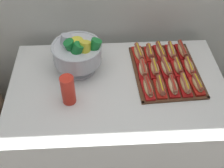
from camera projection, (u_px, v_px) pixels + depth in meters
The scene contains 20 objects.
ground_plane at pixel (116, 156), 2.39m from camera, with size 10.00×10.00×0.00m, color gray.
buffet_table at pixel (117, 124), 2.10m from camera, with size 1.34×0.87×0.80m.
serving_tray at pixel (166, 71), 1.91m from camera, with size 0.43×0.54×0.01m.
hot_dog_0 at pixel (148, 88), 1.76m from camera, with size 0.07×0.18×0.06m.
hot_dog_1 at pixel (160, 87), 1.77m from camera, with size 0.06×0.16×0.06m.
hot_dog_2 at pixel (173, 86), 1.77m from camera, with size 0.07×0.16×0.06m.
hot_dog_3 at pixel (185, 85), 1.78m from camera, with size 0.07×0.17×0.06m.
hot_dog_4 at pixel (197, 84), 1.79m from camera, with size 0.07×0.16×0.06m.
hot_dog_5 at pixel (143, 69), 1.88m from camera, with size 0.07×0.15×0.06m.
hot_dog_6 at pixel (155, 69), 1.89m from camera, with size 0.06×0.15×0.06m.
hot_dog_7 at pixel (166, 68), 1.89m from camera, with size 0.08×0.18×0.06m.
hot_dog_8 at pixel (178, 67), 1.90m from camera, with size 0.06×0.15×0.06m.
hot_dog_9 at pixel (189, 67), 1.91m from camera, with size 0.07×0.18×0.05m.
hot_dog_10 at pixel (139, 53), 2.00m from camera, with size 0.09×0.19×0.06m.
hot_dog_11 at pixel (150, 52), 2.00m from camera, with size 0.06×0.15×0.06m.
hot_dog_12 at pixel (161, 52), 2.01m from camera, with size 0.08×0.19×0.06m.
hot_dog_13 at pixel (171, 51), 2.02m from camera, with size 0.06×0.17×0.06m.
hot_dog_14 at pixel (182, 50), 2.02m from camera, with size 0.07×0.18×0.06m.
punch_bowl at pixel (77, 53), 1.83m from camera, with size 0.32×0.31×0.26m.
cup_stack at pixel (68, 90), 1.67m from camera, with size 0.08×0.08×0.18m.
Camera 1 is at (-0.10, -1.30, 2.09)m, focal length 47.75 mm.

